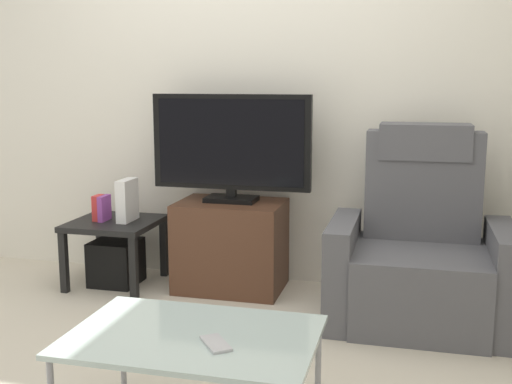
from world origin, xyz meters
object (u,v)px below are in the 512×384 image
(television, at_px, (231,145))
(side_table, at_px, (115,230))
(coffee_table, at_px, (193,340))
(book_leftmost, at_px, (98,208))
(book_middle, at_px, (104,208))
(tv_stand, at_px, (231,245))
(cell_phone, at_px, (216,344))
(game_console, at_px, (127,200))
(recliner_armchair, at_px, (420,255))
(subwoofer_box, at_px, (116,262))

(television, relative_size, side_table, 1.87)
(television, bearing_deg, coffee_table, -78.19)
(television, relative_size, book_leftmost, 6.12)
(book_leftmost, height_order, book_middle, book_leftmost)
(tv_stand, distance_m, cell_phone, 1.82)
(cell_phone, bearing_deg, game_console, 86.32)
(recliner_armchair, height_order, book_middle, recliner_armchair)
(cell_phone, bearing_deg, recliner_armchair, 27.36)
(game_console, relative_size, coffee_table, 0.30)
(game_console, bearing_deg, side_table, -173.66)
(recliner_armchair, height_order, game_console, recliner_armchair)
(book_leftmost, bearing_deg, game_console, 8.97)
(side_table, relative_size, coffee_table, 0.60)
(side_table, relative_size, cell_phone, 3.60)
(television, relative_size, book_middle, 6.16)
(subwoofer_box, height_order, cell_phone, cell_phone)
(tv_stand, xyz_separation_m, cell_phone, (0.47, -1.75, 0.14))
(book_middle, xyz_separation_m, cell_phone, (1.28, -1.64, -0.09))
(television, relative_size, game_console, 3.73)
(tv_stand, bearing_deg, television, 90.00)
(side_table, height_order, game_console, game_console)
(side_table, height_order, book_leftmost, book_leftmost)
(recliner_armchair, bearing_deg, tv_stand, 158.97)
(tv_stand, distance_m, television, 0.64)
(side_table, bearing_deg, book_leftmost, -168.69)
(book_middle, bearing_deg, game_console, 11.45)
(recliner_armchair, xyz_separation_m, coffee_table, (-0.81, -1.44, 0.02))
(television, relative_size, recliner_armchair, 0.94)
(subwoofer_box, relative_size, cell_phone, 1.94)
(side_table, xyz_separation_m, book_middle, (-0.06, -0.02, 0.15))
(side_table, xyz_separation_m, coffee_table, (1.11, -1.59, 0.03))
(book_leftmost, bearing_deg, side_table, 11.31)
(cell_phone, bearing_deg, book_middle, 90.16)
(tv_stand, bearing_deg, book_leftmost, -172.59)
(tv_stand, relative_size, side_table, 1.23)
(game_console, distance_m, coffee_table, 1.91)
(cell_phone, bearing_deg, television, 66.90)
(book_leftmost, distance_m, coffee_table, 1.99)
(television, height_order, subwoofer_box, television)
(tv_stand, distance_m, recliner_armchair, 1.19)
(tv_stand, height_order, television, television)
(recliner_armchair, relative_size, cell_phone, 7.20)
(recliner_armchair, xyz_separation_m, subwoofer_box, (-1.92, 0.15, -0.23))
(television, bearing_deg, book_leftmost, -171.35)
(book_leftmost, xyz_separation_m, book_middle, (0.04, 0.00, -0.00))
(television, bearing_deg, game_console, -171.44)
(coffee_table, bearing_deg, book_middle, 126.74)
(book_leftmost, bearing_deg, television, 8.65)
(recliner_armchair, height_order, subwoofer_box, recliner_armchair)
(recliner_armchair, xyz_separation_m, game_console, (-1.83, 0.16, 0.19))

